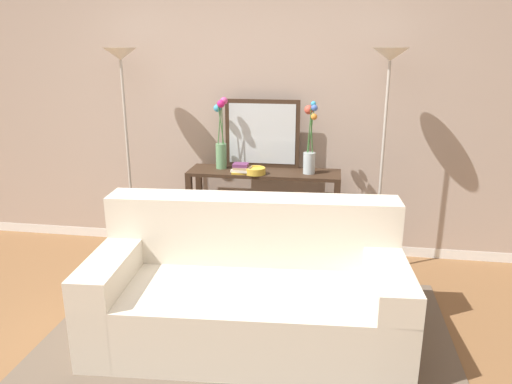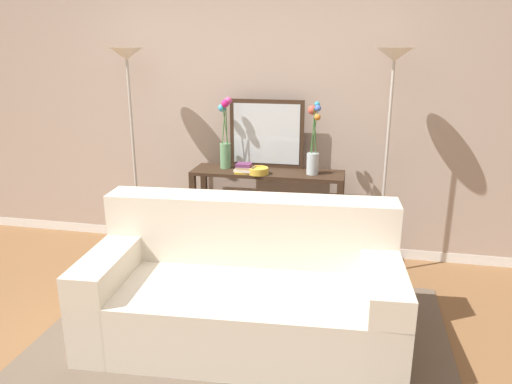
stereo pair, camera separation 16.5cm
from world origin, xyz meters
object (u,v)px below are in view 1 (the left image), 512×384
(floor_lamp_right, at_px, (387,100))
(fruit_bowl, at_px, (255,171))
(floor_lamp_left, at_px, (123,96))
(couch, at_px, (249,292))
(vase_short_flowers, at_px, (310,146))
(wall_mirror, at_px, (262,134))
(book_row_under_console, at_px, (226,251))
(vase_tall_flowers, at_px, (221,141))
(console_table, at_px, (264,200))
(book_stack, at_px, (242,169))

(floor_lamp_right, height_order, fruit_bowl, floor_lamp_right)
(floor_lamp_left, relative_size, fruit_bowl, 10.83)
(couch, height_order, vase_short_flowers, vase_short_flowers)
(couch, bearing_deg, wall_mirror, 94.82)
(couch, height_order, book_row_under_console, couch)
(floor_lamp_right, relative_size, vase_tall_flowers, 2.99)
(floor_lamp_left, bearing_deg, book_row_under_console, 5.04)
(vase_short_flowers, xyz_separation_m, fruit_bowl, (-0.44, -0.09, -0.20))
(floor_lamp_left, bearing_deg, fruit_bowl, -1.81)
(couch, xyz_separation_m, book_row_under_console, (-0.42, 1.19, -0.25))
(fruit_bowl, bearing_deg, couch, -83.12)
(wall_mirror, height_order, fruit_bowl, wall_mirror)
(vase_tall_flowers, relative_size, fruit_bowl, 3.62)
(couch, height_order, console_table, couch)
(floor_lamp_left, distance_m, book_row_under_console, 1.62)
(wall_mirror, distance_m, vase_tall_flowers, 0.36)
(book_stack, bearing_deg, floor_lamp_right, 1.28)
(floor_lamp_right, relative_size, wall_mirror, 2.84)
(fruit_bowl, height_order, book_stack, book_stack)
(book_stack, bearing_deg, floor_lamp_left, 178.55)
(console_table, bearing_deg, fruit_bowl, -117.37)
(vase_tall_flowers, xyz_separation_m, vase_short_flowers, (0.76, -0.05, -0.01))
(floor_lamp_left, xyz_separation_m, book_row_under_console, (0.84, 0.07, -1.39))
(floor_lamp_left, relative_size, vase_tall_flowers, 2.99)
(floor_lamp_right, relative_size, vase_short_flowers, 3.08)
(couch, relative_size, book_row_under_console, 5.37)
(wall_mirror, xyz_separation_m, book_stack, (-0.14, -0.25, -0.26))
(console_table, relative_size, book_row_under_console, 3.45)
(floor_lamp_left, bearing_deg, book_stack, -1.45)
(vase_short_flowers, bearing_deg, vase_tall_flowers, 175.99)
(console_table, distance_m, book_row_under_console, 0.62)
(book_stack, xyz_separation_m, book_row_under_console, (-0.17, 0.10, -0.80))
(couch, xyz_separation_m, fruit_bowl, (-0.13, 1.08, 0.54))
(floor_lamp_right, distance_m, vase_tall_flowers, 1.40)
(couch, distance_m, floor_lamp_right, 1.82)
(vase_short_flowers, distance_m, book_row_under_console, 1.23)
(vase_short_flowers, height_order, book_stack, vase_short_flowers)
(vase_short_flowers, distance_m, book_stack, 0.60)
(wall_mirror, height_order, vase_tall_flowers, vase_tall_flowers)
(wall_mirror, bearing_deg, couch, -85.18)
(console_table, bearing_deg, floor_lamp_left, -176.42)
(console_table, xyz_separation_m, book_stack, (-0.17, -0.10, 0.29))
(fruit_bowl, bearing_deg, vase_short_flowers, 12.14)
(console_table, height_order, floor_lamp_right, floor_lamp_right)
(floor_lamp_left, xyz_separation_m, floor_lamp_right, (2.15, 0.00, 0.00))
(vase_short_flowers, distance_m, fruit_bowl, 0.49)
(wall_mirror, relative_size, vase_short_flowers, 1.09)
(floor_lamp_left, xyz_separation_m, fruit_bowl, (1.13, -0.04, -0.59))
(console_table, height_order, book_row_under_console, console_table)
(floor_lamp_right, bearing_deg, vase_short_flowers, 174.22)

